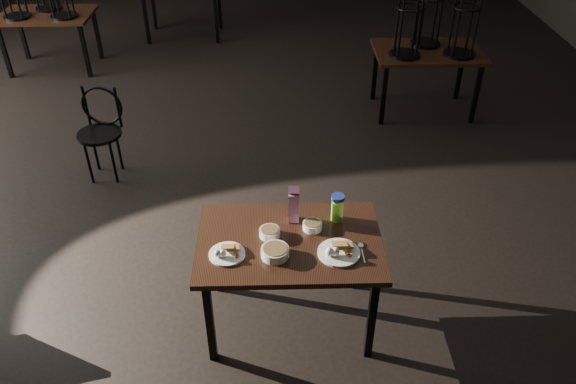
{
  "coord_description": "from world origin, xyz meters",
  "views": [
    {
      "loc": [
        0.51,
        -5.07,
        3.12
      ],
      "look_at": [
        0.59,
        -1.9,
        0.85
      ],
      "focal_mm": 35.0,
      "sensor_mm": 36.0,
      "label": 1
    }
  ],
  "objects_px": {
    "main_table": "(290,250)",
    "water_bottle": "(337,207)",
    "bentwood_chair": "(101,126)",
    "juice_carton": "(294,205)"
  },
  "relations": [
    {
      "from": "main_table",
      "to": "water_bottle",
      "type": "xyz_separation_m",
      "value": [
        0.33,
        0.21,
        0.18
      ]
    },
    {
      "from": "bentwood_chair",
      "to": "juice_carton",
      "type": "bearing_deg",
      "value": -37.78
    },
    {
      "from": "main_table",
      "to": "bentwood_chair",
      "type": "height_order",
      "value": "bentwood_chair"
    },
    {
      "from": "main_table",
      "to": "juice_carton",
      "type": "relative_size",
      "value": 4.29
    },
    {
      "from": "water_bottle",
      "to": "bentwood_chair",
      "type": "height_order",
      "value": "water_bottle"
    },
    {
      "from": "main_table",
      "to": "bentwood_chair",
      "type": "bearing_deg",
      "value": 131.23
    },
    {
      "from": "juice_carton",
      "to": "main_table",
      "type": "bearing_deg",
      "value": -98.84
    },
    {
      "from": "juice_carton",
      "to": "bentwood_chair",
      "type": "distance_m",
      "value": 2.54
    },
    {
      "from": "main_table",
      "to": "bentwood_chair",
      "type": "relative_size",
      "value": 1.37
    },
    {
      "from": "juice_carton",
      "to": "water_bottle",
      "type": "xyz_separation_m",
      "value": [
        0.29,
        -0.0,
        -0.03
      ]
    }
  ]
}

